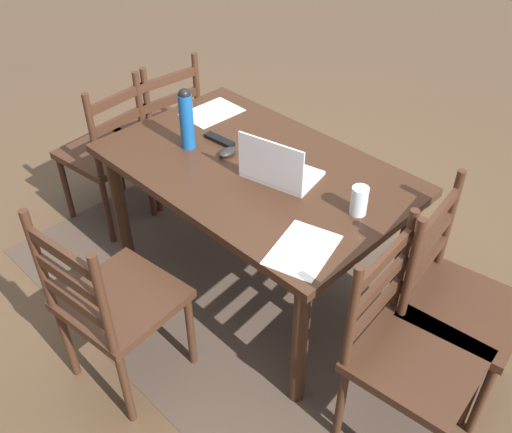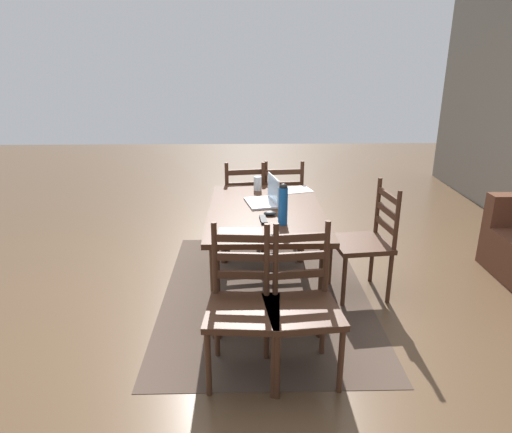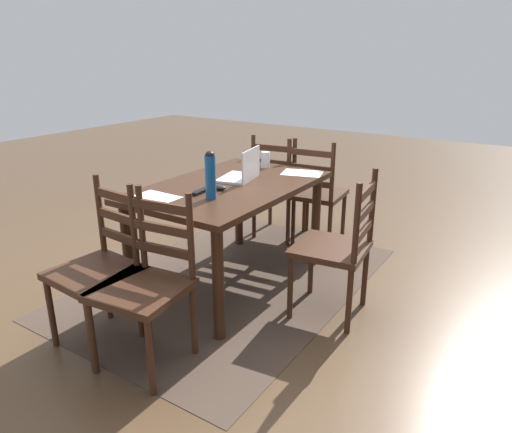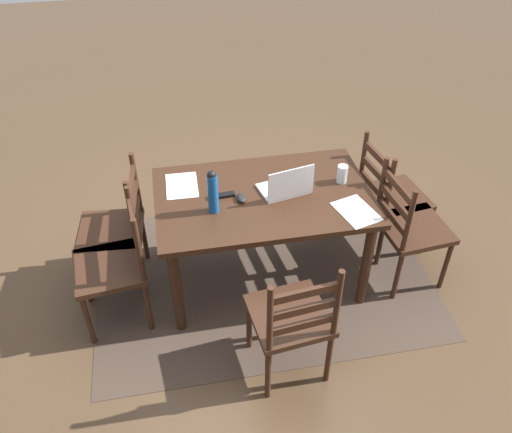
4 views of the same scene
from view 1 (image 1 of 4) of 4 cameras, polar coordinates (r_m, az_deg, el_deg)
name	(u,v)px [view 1 (image 1 of 4)]	position (r m, az deg, el deg)	size (l,w,h in m)	color
ground_plane	(255,282)	(3.09, -0.14, -6.64)	(14.00, 14.00, 0.00)	brown
area_rug	(255,282)	(3.08, -0.14, -6.60)	(2.42, 1.70, 0.01)	#47382D
dining_table	(254,183)	(2.66, -0.17, 3.35)	(1.43, 0.90, 0.75)	#382114
chair_right_near	(159,131)	(3.52, -9.78, 8.54)	(0.47, 0.47, 0.95)	#3D2316
chair_left_near	(456,303)	(2.49, 19.57, -8.24)	(0.50, 0.50, 0.95)	#3D2316
chair_right_far	(110,152)	(3.36, -14.57, 6.28)	(0.49, 0.49, 0.95)	#3D2316
chair_left_far	(408,353)	(2.26, 15.07, -13.17)	(0.48, 0.48, 0.95)	#3D2316
chair_far_head	(114,303)	(2.42, -14.16, -8.49)	(0.49, 0.49, 0.95)	#3D2316
laptop	(277,169)	(2.48, 2.17, 4.82)	(0.36, 0.28, 0.23)	silver
water_bottle	(186,118)	(2.69, -7.05, 9.87)	(0.07, 0.07, 0.30)	#145199
drinking_glass	(359,201)	(2.32, 10.37, 1.59)	(0.07, 0.07, 0.13)	silver
computer_mouse	(227,152)	(2.68, -2.90, 6.50)	(0.06, 0.10, 0.03)	black
tv_remote	(219,140)	(2.79, -3.71, 7.73)	(0.04, 0.17, 0.02)	black
paper_stack_left	(212,113)	(3.06, -4.47, 10.43)	(0.21, 0.30, 0.00)	white
paper_stack_right	(303,250)	(2.15, 4.73, -3.37)	(0.21, 0.30, 0.00)	white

